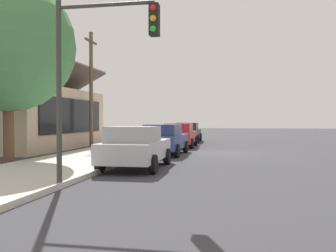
{
  "coord_description": "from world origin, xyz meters",
  "views": [
    {
      "loc": [
        -20.16,
        -1.02,
        1.83
      ],
      "look_at": [
        0.2,
        2.74,
        1.48
      ],
      "focal_mm": 39.17,
      "sensor_mm": 36.0,
      "label": 1
    }
  ],
  "objects_px": {
    "car_silver": "(136,147)",
    "traffic_light_main": "(96,56)",
    "utility_pole_wooden": "(91,87)",
    "car_charcoal": "(188,132)",
    "car_navy": "(164,139)",
    "car_cherry": "(180,135)",
    "fire_hydrant_red": "(160,139)",
    "shade_tree": "(8,45)"
  },
  "relations": [
    {
      "from": "car_silver",
      "to": "traffic_light_main",
      "type": "height_order",
      "value": "traffic_light_main"
    },
    {
      "from": "utility_pole_wooden",
      "to": "traffic_light_main",
      "type": "bearing_deg",
      "value": -157.12
    },
    {
      "from": "car_charcoal",
      "to": "utility_pole_wooden",
      "type": "xyz_separation_m",
      "value": [
        -7.48,
        5.34,
        3.11
      ]
    },
    {
      "from": "car_silver",
      "to": "car_charcoal",
      "type": "height_order",
      "value": "same"
    },
    {
      "from": "car_navy",
      "to": "car_cherry",
      "type": "height_order",
      "value": "same"
    },
    {
      "from": "car_cherry",
      "to": "utility_pole_wooden",
      "type": "relative_size",
      "value": 0.61
    },
    {
      "from": "car_navy",
      "to": "car_cherry",
      "type": "bearing_deg",
      "value": 1.87
    },
    {
      "from": "utility_pole_wooden",
      "to": "fire_hydrant_red",
      "type": "xyz_separation_m",
      "value": [
        2.67,
        -4.0,
        -3.43
      ]
    },
    {
      "from": "car_cherry",
      "to": "utility_pole_wooden",
      "type": "height_order",
      "value": "utility_pole_wooden"
    },
    {
      "from": "car_silver",
      "to": "fire_hydrant_red",
      "type": "distance_m",
      "value": 11.96
    },
    {
      "from": "shade_tree",
      "to": "utility_pole_wooden",
      "type": "xyz_separation_m",
      "value": [
        8.68,
        -0.08,
        -0.99
      ]
    },
    {
      "from": "car_charcoal",
      "to": "utility_pole_wooden",
      "type": "relative_size",
      "value": 0.6
    },
    {
      "from": "car_navy",
      "to": "utility_pole_wooden",
      "type": "height_order",
      "value": "utility_pole_wooden"
    },
    {
      "from": "utility_pole_wooden",
      "to": "car_navy",
      "type": "bearing_deg",
      "value": -123.89
    },
    {
      "from": "fire_hydrant_red",
      "to": "utility_pole_wooden",
      "type": "bearing_deg",
      "value": 123.74
    },
    {
      "from": "car_silver",
      "to": "car_cherry",
      "type": "xyz_separation_m",
      "value": [
        10.99,
        0.01,
        0.0
      ]
    },
    {
      "from": "car_cherry",
      "to": "traffic_light_main",
      "type": "relative_size",
      "value": 0.89
    },
    {
      "from": "car_silver",
      "to": "utility_pole_wooden",
      "type": "bearing_deg",
      "value": 30.62
    },
    {
      "from": "fire_hydrant_red",
      "to": "shade_tree",
      "type": "bearing_deg",
      "value": 160.24
    },
    {
      "from": "traffic_light_main",
      "to": "utility_pole_wooden",
      "type": "bearing_deg",
      "value": 22.88
    },
    {
      "from": "car_navy",
      "to": "car_charcoal",
      "type": "xyz_separation_m",
      "value": [
        11.22,
        0.23,
        0.0
      ]
    },
    {
      "from": "car_silver",
      "to": "shade_tree",
      "type": "xyz_separation_m",
      "value": [
        0.51,
        5.62,
        4.11
      ]
    },
    {
      "from": "car_silver",
      "to": "utility_pole_wooden",
      "type": "xyz_separation_m",
      "value": [
        9.19,
        5.54,
        3.11
      ]
    },
    {
      "from": "car_charcoal",
      "to": "traffic_light_main",
      "type": "bearing_deg",
      "value": 179.8
    },
    {
      "from": "traffic_light_main",
      "to": "shade_tree",
      "type": "bearing_deg",
      "value": 50.47
    },
    {
      "from": "car_charcoal",
      "to": "car_cherry",
      "type": "bearing_deg",
      "value": -179.24
    },
    {
      "from": "shade_tree",
      "to": "car_cherry",
      "type": "bearing_deg",
      "value": -28.13
    },
    {
      "from": "car_silver",
      "to": "fire_hydrant_red",
      "type": "relative_size",
      "value": 6.11
    },
    {
      "from": "car_cherry",
      "to": "car_charcoal",
      "type": "xyz_separation_m",
      "value": [
        5.67,
        0.18,
        -0.0
      ]
    },
    {
      "from": "traffic_light_main",
      "to": "fire_hydrant_red",
      "type": "distance_m",
      "value": 16.44
    },
    {
      "from": "car_silver",
      "to": "car_charcoal",
      "type": "bearing_deg",
      "value": 0.21
    },
    {
      "from": "car_silver",
      "to": "car_cherry",
      "type": "relative_size",
      "value": 0.94
    },
    {
      "from": "car_navy",
      "to": "utility_pole_wooden",
      "type": "distance_m",
      "value": 7.4
    },
    {
      "from": "traffic_light_main",
      "to": "utility_pole_wooden",
      "type": "relative_size",
      "value": 0.69
    },
    {
      "from": "car_charcoal",
      "to": "utility_pole_wooden",
      "type": "height_order",
      "value": "utility_pole_wooden"
    },
    {
      "from": "car_navy",
      "to": "car_cherry",
      "type": "distance_m",
      "value": 5.54
    },
    {
      "from": "shade_tree",
      "to": "traffic_light_main",
      "type": "distance_m",
      "value": 7.57
    },
    {
      "from": "car_cherry",
      "to": "car_silver",
      "type": "bearing_deg",
      "value": 179.12
    },
    {
      "from": "traffic_light_main",
      "to": "car_navy",
      "type": "bearing_deg",
      "value": 0.54
    },
    {
      "from": "car_silver",
      "to": "car_navy",
      "type": "bearing_deg",
      "value": -0.78
    },
    {
      "from": "fire_hydrant_red",
      "to": "traffic_light_main",
      "type": "bearing_deg",
      "value": -174.11
    },
    {
      "from": "car_navy",
      "to": "traffic_light_main",
      "type": "distance_m",
      "value": 10.03
    }
  ]
}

